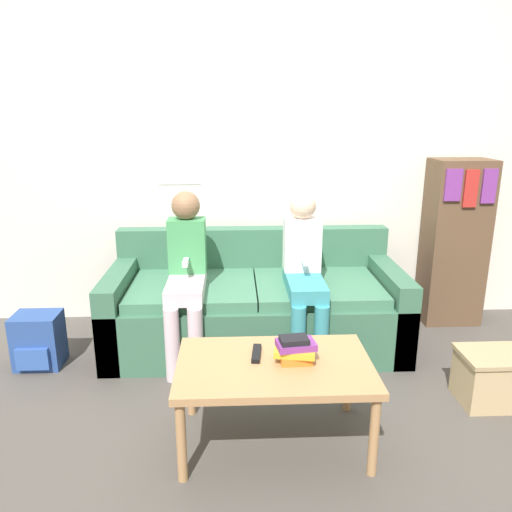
% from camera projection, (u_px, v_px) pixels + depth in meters
% --- Properties ---
extents(ground_plane, '(10.00, 10.00, 0.00)m').
position_uv_depth(ground_plane, '(259.00, 382.00, 3.02)').
color(ground_plane, '#4C4742').
extents(wall_back, '(8.00, 0.06, 2.60)m').
position_uv_depth(wall_back, '(252.00, 150.00, 3.70)').
color(wall_back, silver).
rests_on(wall_back, ground_plane).
extents(couch, '(1.98, 0.88, 0.75)m').
position_uv_depth(couch, '(255.00, 307.00, 3.48)').
color(couch, '#38664C').
rests_on(couch, ground_plane).
extents(coffee_table, '(0.93, 0.59, 0.43)m').
position_uv_depth(coffee_table, '(274.00, 372.00, 2.37)').
color(coffee_table, '#AD7F51').
rests_on(coffee_table, ground_plane).
extents(person_left, '(0.24, 0.59, 1.09)m').
position_uv_depth(person_left, '(186.00, 269.00, 3.17)').
color(person_left, silver).
rests_on(person_left, ground_plane).
extents(person_right, '(0.24, 0.59, 1.07)m').
position_uv_depth(person_right, '(304.00, 270.00, 3.21)').
color(person_right, teal).
rests_on(person_right, ground_plane).
extents(tv_remote, '(0.06, 0.17, 0.02)m').
position_uv_depth(tv_remote, '(256.00, 353.00, 2.43)').
color(tv_remote, black).
rests_on(tv_remote, coffee_table).
extents(book_stack, '(0.21, 0.15, 0.13)m').
position_uv_depth(book_stack, '(295.00, 350.00, 2.36)').
color(book_stack, orange).
rests_on(book_stack, coffee_table).
extents(bookshelf, '(0.43, 0.33, 1.25)m').
position_uv_depth(bookshelf, '(454.00, 242.00, 3.76)').
color(bookshelf, brown).
rests_on(bookshelf, ground_plane).
extents(storage_box, '(0.40, 0.30, 0.30)m').
position_uv_depth(storage_box, '(495.00, 378.00, 2.77)').
color(storage_box, tan).
rests_on(storage_box, ground_plane).
extents(backpack, '(0.29, 0.25, 0.35)m').
position_uv_depth(backpack, '(38.00, 341.00, 3.17)').
color(backpack, '#284789').
rests_on(backpack, ground_plane).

